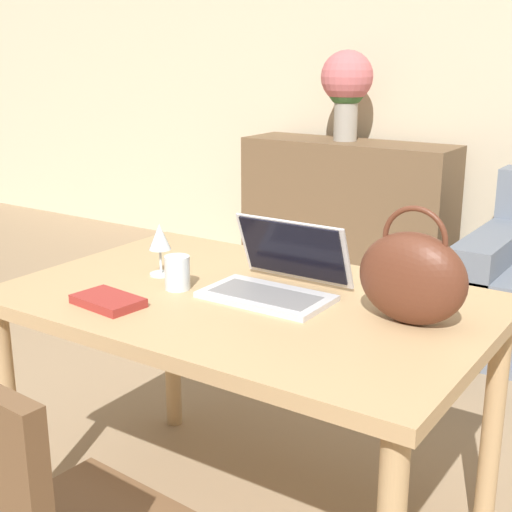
% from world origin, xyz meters
% --- Properties ---
extents(dining_table, '(1.33, 0.87, 0.76)m').
position_xyz_m(dining_table, '(-0.10, 0.60, 0.67)').
color(dining_table, tan).
rests_on(dining_table, ground_plane).
extents(sideboard, '(1.33, 0.40, 0.88)m').
position_xyz_m(sideboard, '(-0.99, 3.01, 0.44)').
color(sideboard, brown).
rests_on(sideboard, ground_plane).
extents(laptop, '(0.35, 0.29, 0.20)m').
position_xyz_m(laptop, '(-0.04, 0.67, 0.81)').
color(laptop, silver).
rests_on(laptop, dining_table).
extents(drinking_glass, '(0.07, 0.07, 0.10)m').
position_xyz_m(drinking_glass, '(-0.30, 0.54, 0.81)').
color(drinking_glass, silver).
rests_on(drinking_glass, dining_table).
extents(wine_glass, '(0.07, 0.07, 0.16)m').
position_xyz_m(wine_glass, '(-0.42, 0.61, 0.87)').
color(wine_glass, silver).
rests_on(wine_glass, dining_table).
extents(handbag, '(0.28, 0.13, 0.30)m').
position_xyz_m(handbag, '(0.36, 0.66, 0.88)').
color(handbag, '#592D1E').
rests_on(handbag, dining_table).
extents(flower_vase, '(0.31, 0.31, 0.54)m').
position_xyz_m(flower_vase, '(-1.03, 3.02, 1.22)').
color(flower_vase, '#9E998E').
rests_on(flower_vase, sideboard).
extents(book, '(0.20, 0.14, 0.02)m').
position_xyz_m(book, '(-0.36, 0.33, 0.77)').
color(book, maroon).
rests_on(book, dining_table).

